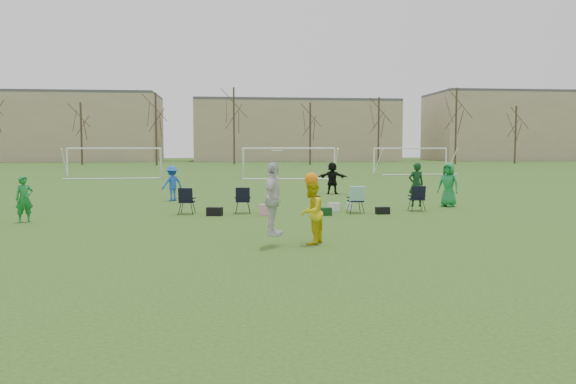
{
  "coord_description": "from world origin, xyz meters",
  "views": [
    {
      "loc": [
        -0.8,
        -12.65,
        2.41
      ],
      "look_at": [
        0.75,
        2.1,
        1.25
      ],
      "focal_mm": 35.0,
      "sensor_mm": 36.0,
      "label": 1
    }
  ],
  "objects": [
    {
      "name": "fielder_black",
      "position": [
        4.63,
        16.49,
        0.84
      ],
      "size": [
        1.64,
        1.03,
        1.69
      ],
      "primitive_type": "imported",
      "rotation": [
        0.0,
        0.0,
        2.77
      ],
      "color": "black",
      "rests_on": "ground"
    },
    {
      "name": "sideline_setup",
      "position": [
        2.88,
        8.12,
        0.56
      ],
      "size": [
        9.42,
        1.89,
        1.85
      ],
      "color": "#0E3416",
      "rests_on": "ground"
    },
    {
      "name": "tree_line",
      "position": [
        0.24,
        69.85,
        5.09
      ],
      "size": [
        110.28,
        3.28,
        11.4
      ],
      "color": "#382B21",
      "rests_on": "ground"
    },
    {
      "name": "building_row",
      "position": [
        6.73,
        96.0,
        5.99
      ],
      "size": [
        126.0,
        16.0,
        13.0
      ],
      "color": "tan",
      "rests_on": "ground"
    },
    {
      "name": "fielder_blue",
      "position": [
        -3.41,
        13.49,
        0.8
      ],
      "size": [
        1.19,
        1.08,
        1.6
      ],
      "primitive_type": "imported",
      "rotation": [
        0.0,
        0.0,
        3.76
      ],
      "color": "blue",
      "rests_on": "ground"
    },
    {
      "name": "goal_right",
      "position": [
        16.0,
        38.0,
        1.92
      ],
      "size": [
        7.35,
        1.14,
        2.46
      ],
      "rotation": [
        0.0,
        0.0,
        0.14
      ],
      "color": "white",
      "rests_on": "ground"
    },
    {
      "name": "fielder_green_far",
      "position": [
        8.22,
        9.65,
        0.9
      ],
      "size": [
        1.02,
        1.03,
        1.8
      ],
      "primitive_type": "imported",
      "rotation": [
        0.0,
        0.0,
        -0.8
      ],
      "color": "#167F39",
      "rests_on": "ground"
    },
    {
      "name": "center_contest",
      "position": [
        0.74,
        1.1,
        1.01
      ],
      "size": [
        1.81,
        1.29,
        2.37
      ],
      "color": "silver",
      "rests_on": "ground"
    },
    {
      "name": "ground",
      "position": [
        0.0,
        0.0,
        0.0
      ],
      "size": [
        260.0,
        260.0,
        0.0
      ],
      "primitive_type": "plane",
      "color": "#294C17",
      "rests_on": "ground"
    },
    {
      "name": "goal_mid",
      "position": [
        4.0,
        32.0,
        1.92
      ],
      "size": [
        7.4,
        0.63,
        2.46
      ],
      "rotation": [
        0.0,
        0.0,
        -0.07
      ],
      "color": "white",
      "rests_on": "ground"
    },
    {
      "name": "fielder_green_near",
      "position": [
        -7.43,
        6.3,
        0.76
      ],
      "size": [
        0.66,
        0.61,
        1.52
      ],
      "primitive_type": "imported",
      "rotation": [
        0.0,
        0.0,
        0.58
      ],
      "color": "#15782D",
      "rests_on": "ground"
    },
    {
      "name": "goal_left",
      "position": [
        -10.0,
        34.0,
        1.92
      ],
      "size": [
        7.39,
        0.76,
        2.46
      ],
      "rotation": [
        0.0,
        0.0,
        0.09
      ],
      "color": "white",
      "rests_on": "ground"
    }
  ]
}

